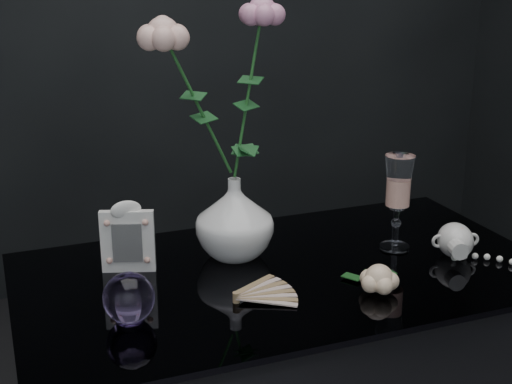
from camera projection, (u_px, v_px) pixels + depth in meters
name	position (u px, v px, depth m)	size (l,w,h in m)	color
vase	(235.00, 218.00, 1.46)	(0.16, 0.16, 0.17)	white
wine_glass	(397.00, 203.00, 1.50)	(0.06, 0.06, 0.21)	white
picture_frame	(127.00, 236.00, 1.39)	(0.11, 0.08, 0.15)	white
paperweight	(129.00, 298.00, 1.21)	(0.09, 0.09, 0.09)	#8C70B6
paper_fan	(236.00, 296.00, 1.28)	(0.22, 0.17, 0.02)	beige
loose_rose	(379.00, 279.00, 1.32)	(0.12, 0.16, 0.06)	#FFCDA4
pearl_jar	(455.00, 239.00, 1.48)	(0.25, 0.26, 0.07)	silver
roses	(219.00, 85.00, 1.36)	(0.28, 0.12, 0.40)	beige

